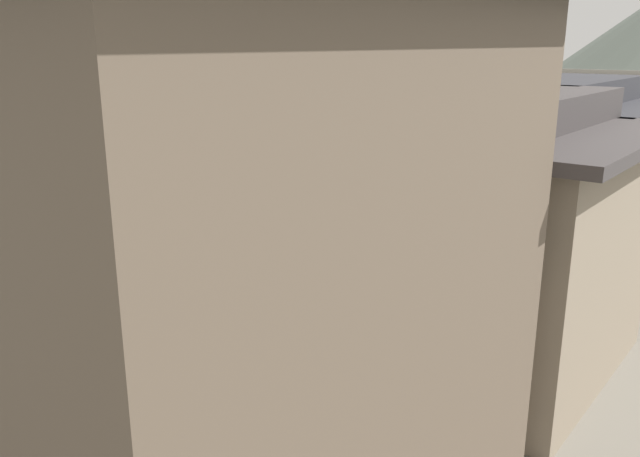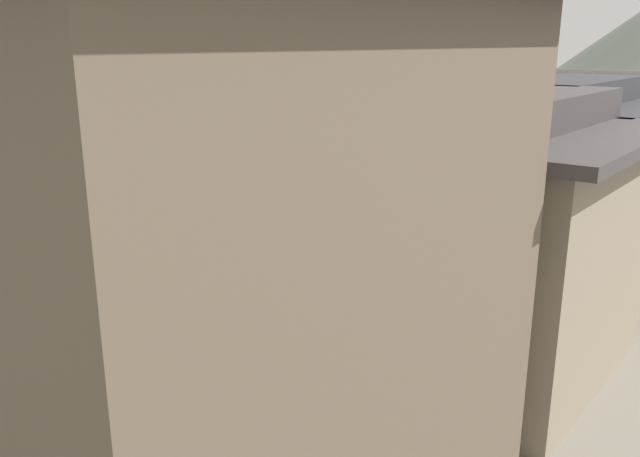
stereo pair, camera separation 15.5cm
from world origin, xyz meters
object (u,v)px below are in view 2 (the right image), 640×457
(boat_moored_second, at_px, (461,237))
(boat_midriver_upstream, at_px, (585,171))
(house_waterfront_nearest, at_px, (231,269))
(house_waterfront_second, at_px, (482,234))
(house_waterfront_tall, at_px, (558,183))
(boat_moored_third, at_px, (622,163))
(mooring_post_dock_mid, at_px, (407,278))
(mooring_post_dock_far, at_px, (533,210))
(boat_midriver_drifting, at_px, (606,147))
(mooring_post_dock_near, at_px, (202,386))
(boat_moored_nearest, at_px, (264,204))
(boat_upstream_distant, at_px, (456,175))
(boat_moored_far, at_px, (443,150))

(boat_moored_second, distance_m, boat_midriver_upstream, 17.94)
(house_waterfront_nearest, relative_size, house_waterfront_second, 1.22)
(house_waterfront_tall, bearing_deg, boat_midriver_upstream, 104.23)
(boat_moored_third, xyz_separation_m, house_waterfront_second, (5.26, -33.71, 3.69))
(mooring_post_dock_mid, relative_size, mooring_post_dock_far, 0.83)
(house_waterfront_second, bearing_deg, boat_moored_third, 98.87)
(boat_midriver_drifting, bearing_deg, boat_midriver_upstream, -80.31)
(mooring_post_dock_near, height_order, mooring_post_dock_mid, mooring_post_dock_mid)
(boat_midriver_drifting, bearing_deg, boat_moored_nearest, -105.06)
(boat_moored_nearest, xyz_separation_m, boat_upstream_distant, (4.40, 12.30, 0.08))
(boat_moored_third, bearing_deg, mooring_post_dock_far, -85.08)
(house_waterfront_nearest, relative_size, mooring_post_dock_far, 8.86)
(boat_moored_far, xyz_separation_m, boat_upstream_distant, (5.24, -8.15, 0.03))
(boat_moored_far, distance_m, boat_upstream_distant, 9.69)
(mooring_post_dock_far, bearing_deg, boat_moored_nearest, -168.99)
(house_waterfront_tall, relative_size, mooring_post_dock_near, 9.16)
(mooring_post_dock_near, bearing_deg, boat_midriver_upstream, 94.58)
(boat_moored_third, height_order, boat_midriver_upstream, boat_midriver_upstream)
(boat_moored_second, relative_size, boat_midriver_drifting, 1.18)
(boat_moored_nearest, distance_m, boat_moored_far, 20.46)
(boat_moored_second, height_order, mooring_post_dock_near, mooring_post_dock_near)
(house_waterfront_second, height_order, mooring_post_dock_near, house_waterfront_second)
(boat_moored_nearest, distance_m, boat_midriver_upstream, 21.17)
(boat_moored_second, height_order, boat_midriver_drifting, boat_moored_second)
(boat_midriver_drifting, relative_size, house_waterfront_nearest, 0.48)
(boat_moored_far, bearing_deg, mooring_post_dock_near, -69.17)
(boat_moored_far, distance_m, house_waterfront_second, 35.26)
(boat_moored_third, height_order, house_waterfront_nearest, house_waterfront_nearest)
(boat_moored_nearest, distance_m, house_waterfront_tall, 16.51)
(house_waterfront_nearest, bearing_deg, mooring_post_dock_mid, 108.05)
(house_waterfront_tall, bearing_deg, mooring_post_dock_far, 115.59)
(boat_midriver_drifting, distance_m, boat_upstream_distant, 18.36)
(house_waterfront_nearest, distance_m, house_waterfront_second, 7.81)
(boat_moored_far, bearing_deg, house_waterfront_tall, -55.25)
(boat_midriver_upstream, bearing_deg, mooring_post_dock_near, -85.42)
(boat_moored_far, bearing_deg, boat_midriver_drifting, 47.58)
(boat_moored_second, xyz_separation_m, mooring_post_dock_far, (2.26, 1.86, 1.16))
(house_waterfront_nearest, bearing_deg, boat_moored_far, 114.04)
(boat_moored_third, relative_size, mooring_post_dock_mid, 4.58)
(boat_midriver_drifting, relative_size, house_waterfront_second, 0.58)
(boat_moored_nearest, bearing_deg, boat_moored_second, 3.47)
(mooring_post_dock_far, bearing_deg, house_waterfront_second, -74.76)
(mooring_post_dock_mid, bearing_deg, house_waterfront_second, -37.13)
(mooring_post_dock_near, bearing_deg, mooring_post_dock_mid, 90.00)
(boat_moored_nearest, relative_size, boat_midriver_drifting, 1.03)
(house_waterfront_tall, distance_m, mooring_post_dock_mid, 5.62)
(boat_moored_second, xyz_separation_m, boat_upstream_distant, (-6.22, 11.66, 0.04))
(boat_midriver_upstream, bearing_deg, boat_moored_second, -88.46)
(boat_upstream_distant, xyz_separation_m, house_waterfront_nearest, (11.84, -30.14, 4.92))
(boat_moored_third, height_order, mooring_post_dock_far, mooring_post_dock_far)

